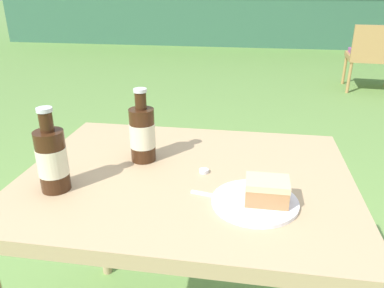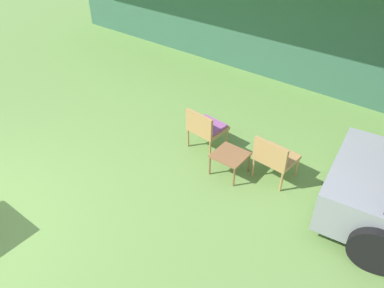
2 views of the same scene
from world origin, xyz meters
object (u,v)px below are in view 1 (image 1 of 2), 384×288
(cake_on_plate, at_px, (261,196))
(patio_table, at_px, (187,194))
(wicker_chair_cushioned, at_px, (374,53))
(cola_bottle_near, at_px, (142,133))
(cola_bottle_far, at_px, (52,159))

(cake_on_plate, bearing_deg, patio_table, 147.82)
(wicker_chair_cushioned, height_order, cola_bottle_near, cola_bottle_near)
(patio_table, xyz_separation_m, cake_on_plate, (0.21, -0.13, 0.09))
(patio_table, bearing_deg, cola_bottle_far, -156.55)
(cola_bottle_near, bearing_deg, wicker_chair_cushioned, 65.41)
(cola_bottle_far, bearing_deg, patio_table, 23.45)
(patio_table, distance_m, cake_on_plate, 0.26)
(wicker_chair_cushioned, relative_size, patio_table, 0.85)
(wicker_chair_cushioned, xyz_separation_m, cola_bottle_near, (-1.74, -3.80, 0.34))
(patio_table, height_order, cola_bottle_near, cola_bottle_near)
(cake_on_plate, bearing_deg, cola_bottle_near, 150.35)
(cola_bottle_near, relative_size, cola_bottle_far, 1.00)
(wicker_chair_cushioned, distance_m, cake_on_plate, 4.24)
(cake_on_plate, height_order, cola_bottle_near, cola_bottle_near)
(cake_on_plate, height_order, cola_bottle_far, cola_bottle_far)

